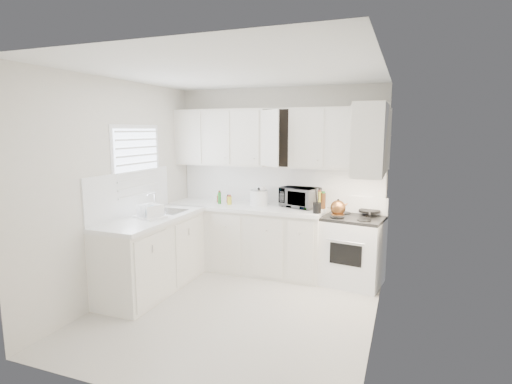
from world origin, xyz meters
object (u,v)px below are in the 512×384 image
at_px(tea_kettle, 338,207).
at_px(utensil_crock, 317,200).
at_px(stove, 353,241).
at_px(microwave, 300,195).
at_px(dish_rack, 150,210).
at_px(rice_cooker, 259,196).

height_order(tea_kettle, utensil_crock, utensil_crock).
height_order(stove, tea_kettle, tea_kettle).
bearing_deg(tea_kettle, stove, 18.38).
bearing_deg(microwave, stove, 7.41).
relative_size(stove, dish_rack, 3.25).
distance_m(tea_kettle, microwave, 0.66).
relative_size(rice_cooker, utensil_crock, 0.75).
bearing_deg(stove, utensil_crock, -149.08).
bearing_deg(rice_cooker, utensil_crock, -6.25).
bearing_deg(tea_kettle, rice_cooker, 145.46).
height_order(stove, rice_cooker, rice_cooker).
relative_size(tea_kettle, utensil_crock, 0.71).
relative_size(tea_kettle, microwave, 0.48).
relative_size(stove, rice_cooker, 4.54).
distance_m(stove, microwave, 0.95).
height_order(rice_cooker, dish_rack, rice_cooker).
relative_size(stove, tea_kettle, 4.81).
bearing_deg(dish_rack, stove, 46.42).
height_order(stove, utensil_crock, utensil_crock).
bearing_deg(dish_rack, utensil_crock, 47.55).
bearing_deg(stove, dish_rack, -144.14).
xyz_separation_m(microwave, rice_cooker, (-0.58, -0.08, -0.04)).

